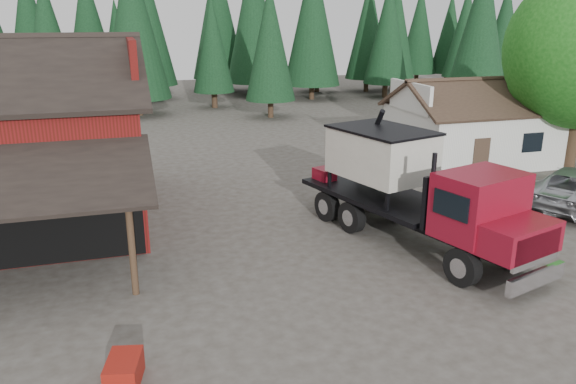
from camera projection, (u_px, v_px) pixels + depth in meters
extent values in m
plane|color=#413C33|center=(341.00, 300.00, 16.03)|extent=(120.00, 120.00, 0.00)
cube|color=maroon|center=(131.00, 63.00, 21.99)|extent=(0.25, 7.00, 2.00)
cylinder|color=#382619|center=(132.00, 250.00, 15.99)|extent=(0.20, 0.20, 2.80)
cube|color=silver|center=(472.00, 135.00, 31.04)|extent=(8.00, 6.00, 3.00)
cube|color=#38281E|center=(494.00, 97.00, 28.99)|extent=(8.60, 3.42, 1.80)
cube|color=#38281E|center=(461.00, 90.00, 31.73)|extent=(8.60, 3.42, 1.80)
cube|color=silver|center=(410.00, 97.00, 29.26)|extent=(0.20, 4.20, 1.50)
cube|color=silver|center=(538.00, 91.00, 31.46)|extent=(0.20, 4.20, 1.50)
cube|color=#38281E|center=(481.00, 158.00, 28.01)|extent=(0.90, 0.06, 2.00)
cube|color=black|center=(533.00, 142.00, 28.66)|extent=(1.20, 0.06, 1.00)
cylinder|color=#382619|center=(572.00, 139.00, 29.37)|extent=(0.60, 0.60, 3.20)
sphere|color=#155413|center=(552.00, 73.00, 28.75)|extent=(4.40, 4.40, 4.40)
cylinder|color=#382619|center=(271.00, 107.00, 44.85)|extent=(0.44, 0.44, 1.60)
cone|color=black|center=(270.00, 41.00, 43.32)|extent=(3.96, 3.96, 9.00)
cylinder|color=#382619|center=(473.00, 106.00, 45.60)|extent=(0.44, 0.44, 1.60)
cone|color=black|center=(481.00, 28.00, 43.77)|extent=(4.84, 4.84, 11.00)
cylinder|color=#382619|center=(140.00, 106.00, 45.75)|extent=(0.44, 0.44, 1.60)
cone|color=black|center=(133.00, 21.00, 43.78)|extent=(5.28, 5.28, 12.00)
cylinder|color=black|center=(462.00, 267.00, 16.77)|extent=(0.70, 1.25, 1.19)
cylinder|color=black|center=(510.00, 250.00, 17.96)|extent=(0.70, 1.25, 1.19)
cylinder|color=black|center=(352.00, 217.00, 20.93)|extent=(0.70, 1.25, 1.19)
cylinder|color=black|center=(396.00, 206.00, 22.11)|extent=(0.70, 1.25, 1.19)
cylinder|color=black|center=(327.00, 206.00, 22.14)|extent=(0.70, 1.25, 1.19)
cylinder|color=black|center=(371.00, 196.00, 23.33)|extent=(0.70, 1.25, 1.19)
cube|color=black|center=(408.00, 214.00, 20.00)|extent=(3.77, 9.28, 0.43)
cube|color=silver|center=(536.00, 279.00, 16.02)|extent=(2.45, 0.89, 0.49)
cube|color=silver|center=(537.00, 249.00, 15.85)|extent=(2.01, 0.68, 0.98)
cube|color=maroon|center=(517.00, 237.00, 16.32)|extent=(2.74, 2.04, 0.92)
cube|color=maroon|center=(480.00, 204.00, 17.27)|extent=(3.02, 2.50, 2.01)
cube|color=black|center=(505.00, 202.00, 16.48)|extent=(2.21, 0.72, 0.98)
cylinder|color=black|center=(433.00, 184.00, 17.30)|extent=(0.19, 0.19, 1.95)
cube|color=black|center=(452.00, 197.00, 18.15)|extent=(2.58, 0.87, 1.73)
cube|color=black|center=(379.00, 195.00, 21.13)|extent=(4.42, 6.81, 0.17)
cube|color=beige|center=(382.00, 154.00, 20.65)|extent=(3.40, 4.13, 1.73)
cone|color=beige|center=(380.00, 182.00, 20.97)|extent=(2.96, 2.96, 0.76)
cube|color=black|center=(383.00, 130.00, 20.38)|extent=(3.53, 4.27, 0.09)
cylinder|color=black|center=(368.00, 147.00, 22.23)|extent=(0.25, 2.40, 3.31)
cube|color=maroon|center=(324.00, 174.00, 22.78)|extent=(0.87, 1.02, 0.49)
cylinder|color=silver|center=(483.00, 229.00, 18.87)|extent=(0.89, 1.21, 0.61)
cube|color=maroon|center=(124.00, 371.00, 12.34)|extent=(0.92, 1.23, 0.60)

